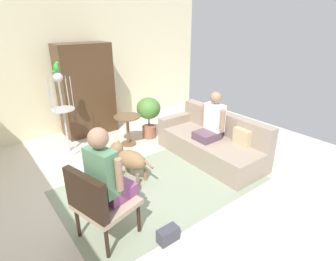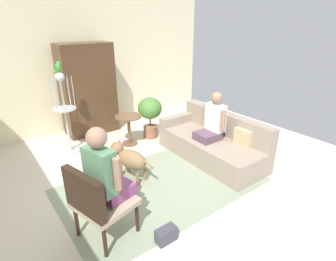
{
  "view_description": "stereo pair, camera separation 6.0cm",
  "coord_description": "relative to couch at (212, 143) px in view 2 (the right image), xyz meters",
  "views": [
    {
      "loc": [
        -2.09,
        -2.94,
        2.38
      ],
      "look_at": [
        0.17,
        -0.06,
        0.85
      ],
      "focal_mm": 28.63,
      "sensor_mm": 36.0,
      "label": 1
    },
    {
      "loc": [
        -2.05,
        -2.97,
        2.38
      ],
      "look_at": [
        0.17,
        -0.06,
        0.85
      ],
      "focal_mm": 28.63,
      "sensor_mm": 36.0,
      "label": 2
    }
  ],
  "objects": [
    {
      "name": "dog",
      "position": [
        -1.56,
        0.3,
        0.07
      ],
      "size": [
        0.41,
        0.88,
        0.57
      ],
      "color": "olive",
      "rests_on": "ground"
    },
    {
      "name": "parrot",
      "position": [
        -2.03,
        1.8,
        1.34
      ],
      "size": [
        0.17,
        0.1,
        0.19
      ],
      "color": "green",
      "rests_on": "bird_cage_stand"
    },
    {
      "name": "back_wall",
      "position": [
        -1.29,
        2.92,
        1.17
      ],
      "size": [
        6.67,
        0.12,
        2.89
      ],
      "primitive_type": "cube",
      "color": "beige",
      "rests_on": "ground"
    },
    {
      "name": "potted_plant",
      "position": [
        -0.4,
        1.44,
        0.29
      ],
      "size": [
        0.5,
        0.5,
        0.88
      ],
      "color": "#996047",
      "rests_on": "ground"
    },
    {
      "name": "round_end_table",
      "position": [
        -0.94,
        1.4,
        0.13
      ],
      "size": [
        0.52,
        0.52,
        0.61
      ],
      "color": "brown",
      "rests_on": "ground"
    },
    {
      "name": "bird_cage_stand",
      "position": [
        -2.03,
        1.8,
        0.53
      ],
      "size": [
        0.42,
        0.42,
        1.53
      ],
      "color": "silver",
      "rests_on": "ground"
    },
    {
      "name": "area_rug",
      "position": [
        -1.28,
        -0.2,
        -0.27
      ],
      "size": [
        3.0,
        1.88,
        0.01
      ],
      "primitive_type": "cube",
      "color": "gray",
      "rests_on": "ground"
    },
    {
      "name": "person_on_couch",
      "position": [
        -0.05,
        -0.02,
        0.45
      ],
      "size": [
        0.48,
        0.52,
        0.84
      ],
      "color": "#604557"
    },
    {
      "name": "ground_plane",
      "position": [
        -1.29,
        -0.07,
        -0.28
      ],
      "size": [
        7.28,
        7.28,
        0.0
      ],
      "primitive_type": "plane",
      "color": "beige"
    },
    {
      "name": "couch",
      "position": [
        0.0,
        0.0,
        0.0
      ],
      "size": [
        0.91,
        2.06,
        0.8
      ],
      "color": "gray",
      "rests_on": "ground"
    },
    {
      "name": "person_on_armchair",
      "position": [
        -2.36,
        -0.61,
        0.56
      ],
      "size": [
        0.53,
        0.52,
        0.91
      ],
      "color": "#89457A"
    },
    {
      "name": "armoire_cabinet",
      "position": [
        -1.29,
        2.51,
        0.69
      ],
      "size": [
        1.1,
        0.56,
        1.94
      ],
      "primitive_type": "cube",
      "color": "#4C331E",
      "rests_on": "ground"
    },
    {
      "name": "armchair",
      "position": [
        -2.51,
        -0.65,
        0.27
      ],
      "size": [
        0.72,
        0.73,
        0.94
      ],
      "color": "black",
      "rests_on": "ground"
    },
    {
      "name": "handbag",
      "position": [
        -1.91,
        -1.14,
        -0.19
      ],
      "size": [
        0.25,
        0.14,
        0.17
      ],
      "primitive_type": "cube",
      "color": "#3F3F4C",
      "rests_on": "ground"
    }
  ]
}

